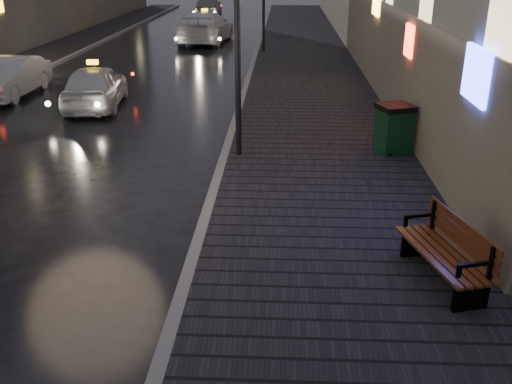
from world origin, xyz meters
TOP-DOWN VIEW (x-y plane):
  - ground at (0.00, 0.00)m, footprint 120.00×120.00m
  - sidewalk at (3.90, 21.00)m, footprint 4.60×58.00m
  - curb at (1.50, 21.00)m, footprint 0.20×58.00m
  - sidewalk_far at (-8.70, 21.00)m, footprint 2.40×58.00m
  - curb_far at (-7.40, 21.00)m, footprint 0.20×58.00m
  - lamp_near at (1.85, 6.00)m, footprint 0.36×0.36m
  - bench at (5.37, 0.37)m, footprint 1.11×1.98m
  - trash_bin at (5.60, 6.39)m, footprint 0.97×0.97m
  - taxi_near at (-3.20, 10.94)m, footprint 2.14×4.27m
  - car_left_mid at (-6.66, 12.32)m, footprint 1.46×4.06m
  - taxi_mid at (-1.57, 25.78)m, footprint 2.93×6.09m
  - car_far at (-3.18, 39.74)m, footprint 2.16×4.90m

SIDE VIEW (x-z plane):
  - ground at x=0.00m, z-range 0.00..0.00m
  - sidewalk at x=3.90m, z-range 0.00..0.15m
  - curb at x=1.50m, z-range 0.00..0.15m
  - sidewalk_far at x=-8.70m, z-range 0.00..0.15m
  - curb_far at x=-7.40m, z-range 0.00..0.15m
  - bench at x=5.37m, z-range 0.15..1.11m
  - car_left_mid at x=-6.66m, z-range 0.00..1.33m
  - taxi_near at x=-3.20m, z-range 0.00..1.40m
  - trash_bin at x=5.60m, z-range 0.16..1.34m
  - car_far at x=-3.18m, z-range 0.00..1.64m
  - taxi_mid at x=-1.57m, z-range 0.00..1.71m
  - lamp_near at x=1.85m, z-range 0.85..6.13m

